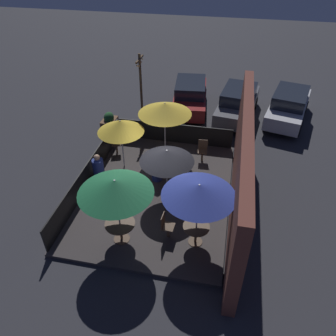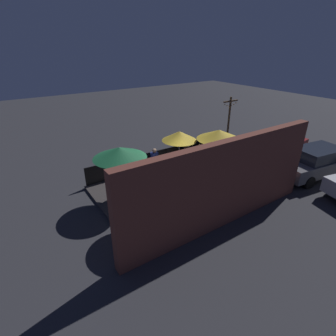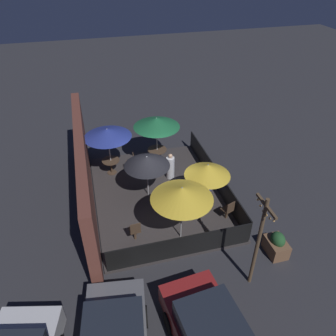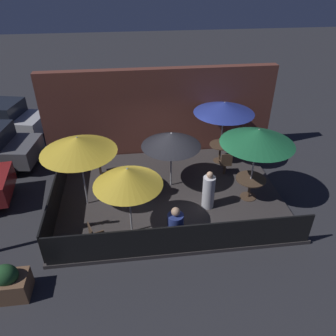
{
  "view_description": "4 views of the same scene",
  "coord_description": "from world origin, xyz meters",
  "views": [
    {
      "loc": [
        9.3,
        2.36,
        8.49
      ],
      "look_at": [
        -0.19,
        0.4,
        1.16
      ],
      "focal_mm": 35.0,
      "sensor_mm": 36.0,
      "label": 1
    },
    {
      "loc": [
        6.48,
        8.85,
        6.46
      ],
      "look_at": [
        0.53,
        -0.05,
        1.35
      ],
      "focal_mm": 28.0,
      "sensor_mm": 36.0,
      "label": 2
    },
    {
      "loc": [
        -11.16,
        2.49,
        9.56
      ],
      "look_at": [
        0.29,
        -0.55,
        1.27
      ],
      "focal_mm": 35.0,
      "sensor_mm": 36.0,
      "label": 3
    },
    {
      "loc": [
        -1.16,
        -8.87,
        6.84
      ],
      "look_at": [
        -0.07,
        -0.12,
        1.18
      ],
      "focal_mm": 35.0,
      "sensor_mm": 36.0,
      "label": 4
    }
  ],
  "objects": [
    {
      "name": "ground_plane",
      "position": [
        0.0,
        0.0,
        0.0
      ],
      "size": [
        60.0,
        60.0,
        0.0
      ],
      "primitive_type": "plane",
      "color": "#2D2D33"
    },
    {
      "name": "patio_deck",
      "position": [
        0.0,
        0.0,
        0.06
      ],
      "size": [
        7.34,
        5.54,
        0.12
      ],
      "color": "#383333",
      "rests_on": "ground_plane"
    },
    {
      "name": "building_wall",
      "position": [
        0.0,
        3.0,
        1.74
      ],
      "size": [
        8.94,
        0.36,
        3.49
      ],
      "color": "brown",
      "rests_on": "ground_plane"
    },
    {
      "name": "fence_front",
      "position": [
        0.0,
        -2.73,
        0.59
      ],
      "size": [
        7.14,
        0.05,
        0.95
      ],
      "color": "black",
      "rests_on": "patio_deck"
    },
    {
      "name": "fence_side_left",
      "position": [
        -3.63,
        0.0,
        0.59
      ],
      "size": [
        0.05,
        5.34,
        0.95
      ],
      "color": "black",
      "rests_on": "patio_deck"
    },
    {
      "name": "patio_umbrella_0",
      "position": [
        2.2,
        1.8,
        2.35
      ],
      "size": [
        2.2,
        2.2,
        2.43
      ],
      "color": "#B2B2B7",
      "rests_on": "patio_deck"
    },
    {
      "name": "patio_umbrella_1",
      "position": [
        2.57,
        -0.58,
        2.38
      ],
      "size": [
        2.25,
        2.25,
        2.5
      ],
      "color": "#B2B2B7",
      "rests_on": "patio_deck"
    },
    {
      "name": "patio_umbrella_2",
      "position": [
        -2.72,
        -0.26,
        2.28
      ],
      "size": [
        2.26,
        2.26,
        2.41
      ],
      "color": "#B2B2B7",
      "rests_on": "patio_deck"
    },
    {
      "name": "patio_umbrella_3",
      "position": [
        -1.33,
        -1.75,
        2.05
      ],
      "size": [
        1.86,
        1.86,
        2.19
      ],
      "color": "#B2B2B7",
      "rests_on": "patio_deck"
    },
    {
      "name": "patio_umbrella_4",
      "position": [
        0.1,
        0.42,
        1.92
      ],
      "size": [
        1.96,
        1.96,
        2.03
      ],
      "color": "#B2B2B7",
      "rests_on": "patio_deck"
    },
    {
      "name": "dining_table_0",
      "position": [
        2.2,
        1.8,
        0.7
      ],
      "size": [
        0.85,
        0.85,
        0.74
      ],
      "color": "#4C3828",
      "rests_on": "patio_deck"
    },
    {
      "name": "dining_table_1",
      "position": [
        2.57,
        -0.58,
        0.72
      ],
      "size": [
        0.97,
        0.97,
        0.75
      ],
      "color": "#4C3828",
      "rests_on": "patio_deck"
    },
    {
      "name": "patio_chair_0",
      "position": [
        -2.27,
        -2.39,
        0.63
      ],
      "size": [
        0.51,
        0.51,
        0.93
      ],
      "rotation": [
        0.0,
        0.0,
        0.36
      ],
      "color": "#4C3828",
      "rests_on": "patio_deck"
    },
    {
      "name": "patio_chair_1",
      "position": [
        -2.45,
        1.45,
        0.64
      ],
      "size": [
        0.43,
        0.43,
        0.94
      ],
      "rotation": [
        0.0,
        0.0,
        0.07
      ],
      "color": "#4C3828",
      "rests_on": "patio_deck"
    },
    {
      "name": "patio_chair_2",
      "position": [
        2.14,
        0.82,
        0.63
      ],
      "size": [
        0.42,
        0.42,
        0.93
      ],
      "rotation": [
        0.0,
        0.0,
        1.51
      ],
      "color": "#4C3828",
      "rests_on": "patio_deck"
    },
    {
      "name": "patron_0",
      "position": [
        1.11,
        -0.88,
        0.71
      ],
      "size": [
        0.47,
        0.47,
        1.31
      ],
      "rotation": [
        0.0,
        0.0,
        4.47
      ],
      "color": "silver",
      "rests_on": "patio_deck"
    },
    {
      "name": "patron_1",
      "position": [
        -0.15,
        -2.38,
        0.68
      ],
      "size": [
        0.61,
        0.61,
        1.27
      ],
      "rotation": [
        0.0,
        0.0,
        0.65
      ],
      "color": "navy",
      "rests_on": "patio_deck"
    },
    {
      "name": "patron_2",
      "position": [
        -0.71,
        -0.16,
        0.61
      ],
      "size": [
        0.54,
        0.54,
        1.13
      ],
      "rotation": [
        0.0,
        0.0,
        5.13
      ],
      "color": "navy",
      "rests_on": "patio_deck"
    },
    {
      "name": "planter_box",
      "position": [
        -4.27,
        -3.44,
        0.42
      ],
      "size": [
        0.93,
        0.65,
        0.97
      ],
      "color": "brown",
      "rests_on": "ground_plane"
    },
    {
      "name": "light_post",
      "position": [
        -5.17,
        -1.97,
        2.05
      ],
      "size": [
        1.1,
        0.12,
        3.65
      ],
      "color": "brown",
      "rests_on": "ground_plane"
    },
    {
      "name": "parked_car_0",
      "position": [
        -7.35,
        0.17,
        0.85
      ],
      "size": [
        4.51,
        2.13,
        1.62
      ],
      "rotation": [
        0.0,
        0.0,
        0.1
      ],
      "color": "maroon",
      "rests_on": "ground_plane"
    },
    {
      "name": "parked_car_1",
      "position": [
        -6.95,
        2.77,
        0.85
      ],
      "size": [
        4.58,
        2.31,
        1.62
      ],
      "rotation": [
        0.0,
        0.0,
        -0.14
      ],
      "color": "#5B5B60",
      "rests_on": "ground_plane"
    },
    {
      "name": "parked_car_2",
      "position": [
        -7.13,
        5.37,
        0.85
      ],
      "size": [
        4.67,
        2.69,
        1.62
      ],
      "rotation": [
        0.0,
        0.0,
        -0.24
      ],
      "color": "silver",
      "rests_on": "ground_plane"
    }
  ]
}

